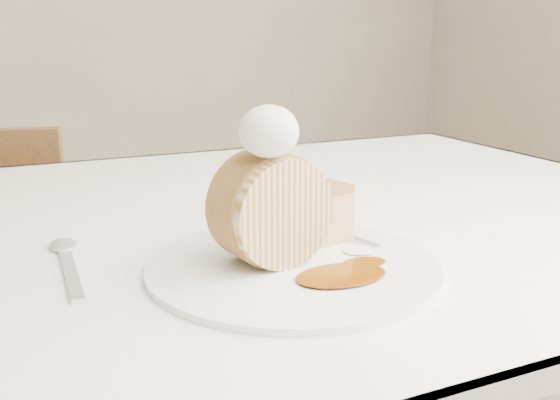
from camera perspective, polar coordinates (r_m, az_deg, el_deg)
name	(u,v)px	position (r m, az deg, el deg)	size (l,w,h in m)	color
table	(207,284)	(0.83, -6.69, -7.65)	(1.40, 0.90, 0.75)	white
plate	(293,266)	(0.62, 1.22, -6.02)	(0.29, 0.29, 0.01)	white
roulade_slice	(271,209)	(0.61, -0.79, -0.83)	(0.11, 0.11, 0.06)	beige
cake_chunk	(313,216)	(0.68, 3.07, -1.45)	(0.06, 0.06, 0.05)	#A3763D
whipped_cream	(269,132)	(0.58, -1.03, 6.28)	(0.06, 0.06, 0.05)	white
caramel_drizzle	(270,100)	(0.58, -0.90, 9.10)	(0.03, 0.02, 0.01)	#6A3204
caramel_pool	(341,275)	(0.59, 5.60, -6.83)	(0.09, 0.06, 0.00)	#6A3204
fork	(338,233)	(0.71, 5.29, -3.05)	(0.02, 0.17, 0.00)	silver
spoon	(71,275)	(0.64, -18.55, -6.49)	(0.02, 0.17, 0.00)	silver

